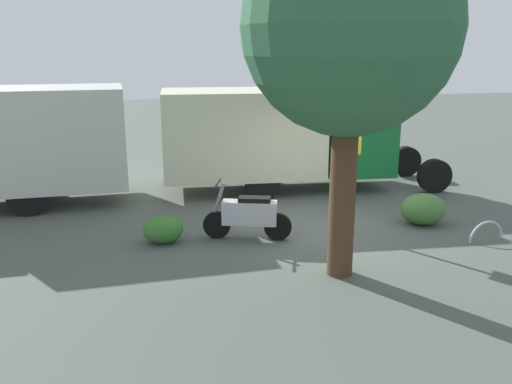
{
  "coord_description": "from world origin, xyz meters",
  "views": [
    {
      "loc": [
        3.53,
        10.49,
        3.84
      ],
      "look_at": [
        1.47,
        -0.01,
        0.92
      ],
      "focal_mm": 38.0,
      "sensor_mm": 36.0,
      "label": 1
    }
  ],
  "objects_px": {
    "box_truck_near": "(279,134)",
    "street_tree": "(350,28)",
    "stop_sign": "(356,142)",
    "motorcycle": "(249,215)",
    "box_truck_far": "(3,142)",
    "bike_rack_hoop": "(486,241)"
  },
  "relations": [
    {
      "from": "street_tree",
      "to": "bike_rack_hoop",
      "type": "height_order",
      "value": "street_tree"
    },
    {
      "from": "bike_rack_hoop",
      "to": "box_truck_near",
      "type": "bearing_deg",
      "value": -56.62
    },
    {
      "from": "box_truck_near",
      "to": "stop_sign",
      "type": "relative_size",
      "value": 2.63
    },
    {
      "from": "box_truck_far",
      "to": "stop_sign",
      "type": "bearing_deg",
      "value": 151.06
    },
    {
      "from": "box_truck_far",
      "to": "bike_rack_hoop",
      "type": "bearing_deg",
      "value": 152.39
    },
    {
      "from": "stop_sign",
      "to": "box_truck_near",
      "type": "bearing_deg",
      "value": -80.55
    },
    {
      "from": "box_truck_near",
      "to": "motorcycle",
      "type": "height_order",
      "value": "box_truck_near"
    },
    {
      "from": "box_truck_far",
      "to": "street_tree",
      "type": "xyz_separation_m",
      "value": [
        -6.58,
        5.47,
        2.5
      ]
    },
    {
      "from": "box_truck_near",
      "to": "street_tree",
      "type": "bearing_deg",
      "value": -90.09
    },
    {
      "from": "bike_rack_hoop",
      "to": "street_tree",
      "type": "bearing_deg",
      "value": 15.68
    },
    {
      "from": "box_truck_far",
      "to": "street_tree",
      "type": "bearing_deg",
      "value": 136.77
    },
    {
      "from": "box_truck_near",
      "to": "motorcycle",
      "type": "relative_size",
      "value": 4.36
    },
    {
      "from": "box_truck_far",
      "to": "stop_sign",
      "type": "relative_size",
      "value": 2.45
    },
    {
      "from": "motorcycle",
      "to": "bike_rack_hoop",
      "type": "xyz_separation_m",
      "value": [
        -4.69,
        1.03,
        -0.52
      ]
    },
    {
      "from": "bike_rack_hoop",
      "to": "motorcycle",
      "type": "bearing_deg",
      "value": -12.41
    },
    {
      "from": "box_truck_far",
      "to": "motorcycle",
      "type": "relative_size",
      "value": 4.06
    },
    {
      "from": "motorcycle",
      "to": "street_tree",
      "type": "relative_size",
      "value": 0.3
    },
    {
      "from": "motorcycle",
      "to": "street_tree",
      "type": "distance_m",
      "value": 4.27
    },
    {
      "from": "box_truck_near",
      "to": "street_tree",
      "type": "height_order",
      "value": "street_tree"
    },
    {
      "from": "motorcycle",
      "to": "stop_sign",
      "type": "distance_m",
      "value": 2.6
    },
    {
      "from": "stop_sign",
      "to": "bike_rack_hoop",
      "type": "distance_m",
      "value": 3.31
    },
    {
      "from": "street_tree",
      "to": "bike_rack_hoop",
      "type": "bearing_deg",
      "value": -164.32
    }
  ]
}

